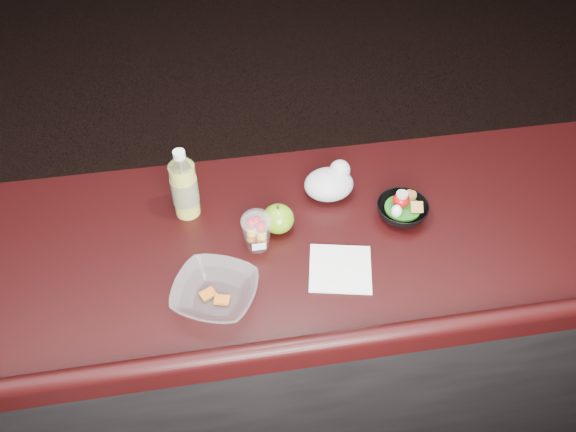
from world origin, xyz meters
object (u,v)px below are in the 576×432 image
object	(u,v)px
lemonade_bottle	(184,188)
green_apple	(278,219)
fruit_cup	(257,230)
snack_bowl	(402,209)
takeout_bowl	(215,293)

from	to	relation	value
lemonade_bottle	green_apple	bearing A→B (deg)	-23.71
fruit_cup	green_apple	xyz separation A→B (m)	(0.06, 0.05, -0.02)
lemonade_bottle	green_apple	world-z (taller)	lemonade_bottle
fruit_cup	snack_bowl	world-z (taller)	fruit_cup
takeout_bowl	lemonade_bottle	bearing A→B (deg)	99.30
lemonade_bottle	fruit_cup	bearing A→B (deg)	-41.53
lemonade_bottle	snack_bowl	distance (m)	0.60
green_apple	fruit_cup	bearing A→B (deg)	-141.52
lemonade_bottle	takeout_bowl	size ratio (longest dim) A/B	0.82
lemonade_bottle	takeout_bowl	distance (m)	0.33
fruit_cup	takeout_bowl	world-z (taller)	fruit_cup
lemonade_bottle	snack_bowl	size ratio (longest dim) A/B	1.34
fruit_cup	snack_bowl	bearing A→B (deg)	6.10
green_apple	lemonade_bottle	bearing A→B (deg)	156.29
snack_bowl	takeout_bowl	bearing A→B (deg)	-159.29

